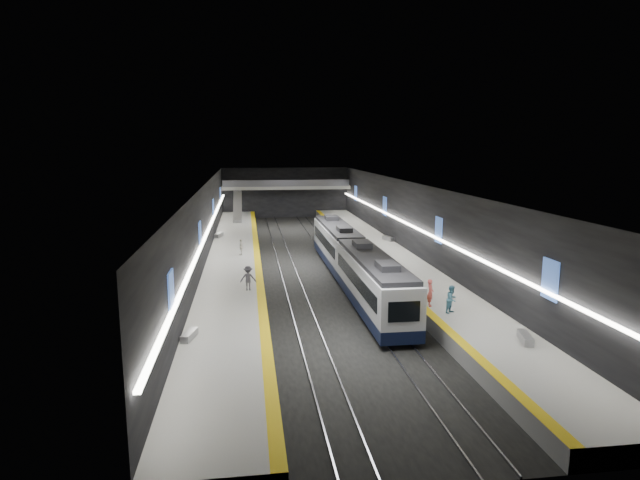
{
  "coord_description": "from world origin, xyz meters",
  "views": [
    {
      "loc": [
        -6.15,
        -50.94,
        11.66
      ],
      "look_at": [
        1.03,
        1.33,
        2.2
      ],
      "focal_mm": 30.0,
      "sensor_mm": 36.0,
      "label": 1
    }
  ],
  "objects": [
    {
      "name": "rails",
      "position": [
        -0.0,
        0.0,
        0.06
      ],
      "size": [
        6.52,
        70.0,
        0.12
      ],
      "color": "gray",
      "rests_on": "ground"
    },
    {
      "name": "platform_left",
      "position": [
        -7.5,
        0.0,
        0.5
      ],
      "size": [
        5.0,
        70.0,
        1.0
      ],
      "primitive_type": "cube",
      "color": "slate",
      "rests_on": "ground"
    },
    {
      "name": "bench_left_near",
      "position": [
        -9.5,
        -21.95,
        1.21
      ],
      "size": [
        0.86,
        1.77,
        0.42
      ],
      "primitive_type": "cube",
      "rotation": [
        0.0,
        0.0,
        -0.24
      ],
      "color": "#99999E",
      "rests_on": "platform_left"
    },
    {
      "name": "passenger_left_a",
      "position": [
        -6.82,
        0.7,
        1.8
      ],
      "size": [
        0.4,
        0.94,
        1.59
      ],
      "primitive_type": "imported",
      "rotation": [
        0.0,
        0.0,
        -1.58
      ],
      "color": "silver",
      "rests_on": "platform_left"
    },
    {
      "name": "ceiling",
      "position": [
        0.0,
        0.0,
        8.0
      ],
      "size": [
        20.0,
        70.0,
        0.04
      ],
      "primitive_type": "cube",
      "rotation": [
        3.14,
        0.0,
        0.0
      ],
      "color": "beige",
      "rests_on": "wall_left"
    },
    {
      "name": "cove_light_right",
      "position": [
        9.8,
        0.0,
        3.8
      ],
      "size": [
        0.25,
        68.6,
        0.12
      ],
      "primitive_type": "cube",
      "color": "white",
      "rests_on": "wall_right"
    },
    {
      "name": "mezzanine_bridge",
      "position": [
        0.0,
        32.93,
        5.04
      ],
      "size": [
        20.0,
        3.0,
        1.5
      ],
      "color": "gray",
      "rests_on": "wall_left"
    },
    {
      "name": "platform_right",
      "position": [
        7.5,
        0.0,
        0.5
      ],
      "size": [
        5.0,
        70.0,
        1.0
      ],
      "primitive_type": "cube",
      "color": "slate",
      "rests_on": "ground"
    },
    {
      "name": "wall_right",
      "position": [
        10.0,
        0.0,
        4.0
      ],
      "size": [
        0.04,
        70.0,
        8.0
      ],
      "primitive_type": "cube",
      "color": "black",
      "rests_on": "ground"
    },
    {
      "name": "escalator",
      "position": [
        -7.5,
        26.0,
        2.9
      ],
      "size": [
        1.2,
        7.5,
        3.92
      ],
      "primitive_type": "cube",
      "rotation": [
        0.44,
        0.0,
        0.0
      ],
      "color": "#99999E",
      "rests_on": "platform_left"
    },
    {
      "name": "bench_left_far",
      "position": [
        -9.5,
        11.49,
        1.25
      ],
      "size": [
        1.05,
        2.1,
        0.49
      ],
      "primitive_type": "cube",
      "rotation": [
        0.0,
        0.0,
        -0.25
      ],
      "color": "#99999E",
      "rests_on": "platform_left"
    },
    {
      "name": "ad_posters",
      "position": [
        -0.0,
        1.0,
        4.5
      ],
      "size": [
        19.94,
        53.5,
        2.2
      ],
      "color": "#395CAC",
      "rests_on": "wall_left"
    },
    {
      "name": "bench_right_near",
      "position": [
        8.78,
        -24.92,
        1.22
      ],
      "size": [
        0.95,
        1.88,
        0.44
      ],
      "primitive_type": "cube",
      "rotation": [
        0.0,
        0.0,
        -0.26
      ],
      "color": "#99999E",
      "rests_on": "platform_right"
    },
    {
      "name": "wall_back",
      "position": [
        0.0,
        35.0,
        4.0
      ],
      "size": [
        20.0,
        0.04,
        8.0
      ],
      "primitive_type": "cube",
      "color": "black",
      "rests_on": "ground"
    },
    {
      "name": "train",
      "position": [
        2.5,
        -7.89,
        2.2
      ],
      "size": [
        2.69,
        30.05,
        3.6
      ],
      "color": "#0E1633",
      "rests_on": "ground"
    },
    {
      "name": "wall_left",
      "position": [
        -10.0,
        0.0,
        4.0
      ],
      "size": [
        0.04,
        70.0,
        8.0
      ],
      "primitive_type": "cube",
      "color": "black",
      "rests_on": "ground"
    },
    {
      "name": "passenger_left_b",
      "position": [
        -6.19,
        -12.29,
        1.92
      ],
      "size": [
        1.24,
        0.79,
        1.83
      ],
      "primitive_type": "imported",
      "rotation": [
        0.0,
        0.0,
        3.05
      ],
      "color": "#414048",
      "rests_on": "platform_left"
    },
    {
      "name": "wall_front",
      "position": [
        0.0,
        -35.0,
        4.0
      ],
      "size": [
        20.0,
        0.04,
        8.0
      ],
      "primitive_type": "cube",
      "color": "black",
      "rests_on": "ground"
    },
    {
      "name": "cove_light_left",
      "position": [
        -9.8,
        0.0,
        3.8
      ],
      "size": [
        0.25,
        68.6,
        0.12
      ],
      "primitive_type": "cube",
      "color": "white",
      "rests_on": "wall_left"
    },
    {
      "name": "bench_right_far",
      "position": [
        9.5,
        6.58,
        1.23
      ],
      "size": [
        0.99,
        1.92,
        0.45
      ],
      "primitive_type": "cube",
      "rotation": [
        0.0,
        0.0,
        0.27
      ],
      "color": "#99999E",
      "rests_on": "platform_right"
    },
    {
      "name": "ground",
      "position": [
        0.0,
        0.0,
        0.0
      ],
      "size": [
        70.0,
        70.0,
        0.0
      ],
      "primitive_type": "plane",
      "color": "black",
      "rests_on": "ground"
    },
    {
      "name": "tactile_strip_left",
      "position": [
        -5.3,
        0.0,
        1.02
      ],
      "size": [
        0.6,
        70.0,
        0.02
      ],
      "primitive_type": "cube",
      "color": "yellow",
      "rests_on": "platform_left"
    },
    {
      "name": "tile_surface_right",
      "position": [
        7.5,
        0.0,
        1.01
      ],
      "size": [
        5.0,
        70.0,
        0.02
      ],
      "primitive_type": "cube",
      "color": "#B6B6B1",
      "rests_on": "platform_right"
    },
    {
      "name": "passenger_right_a",
      "position": [
        5.8,
        -17.92,
        1.92
      ],
      "size": [
        0.57,
        0.75,
        1.84
      ],
      "primitive_type": "imported",
      "rotation": [
        0.0,
        0.0,
        1.36
      ],
      "color": "#D5534F",
      "rests_on": "platform_right"
    },
    {
      "name": "tile_surface_left",
      "position": [
        -7.5,
        0.0,
        1.01
      ],
      "size": [
        5.0,
        70.0,
        0.02
      ],
      "primitive_type": "cube",
      "color": "#B6B6B1",
      "rests_on": "platform_left"
    },
    {
      "name": "tactile_strip_right",
      "position": [
        5.3,
        0.0,
        1.02
      ],
      "size": [
        0.6,
        70.0,
        0.02
      ],
      "primitive_type": "cube",
      "color": "yellow",
      "rests_on": "platform_right"
    },
    {
      "name": "passenger_right_b",
      "position": [
        6.68,
        -19.5,
        1.9
      ],
      "size": [
        1.11,
        1.08,
        1.8
      ],
      "primitive_type": "imported",
      "rotation": [
        0.0,
        0.0,
        0.68
      ],
      "color": "teal",
      "rests_on": "platform_right"
    }
  ]
}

